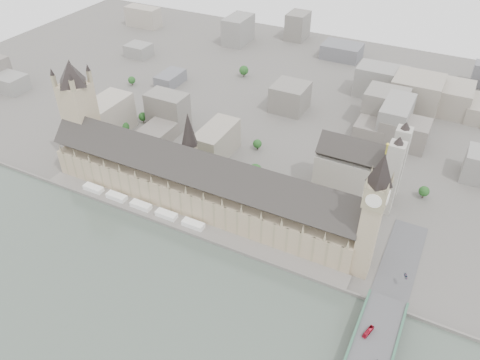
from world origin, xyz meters
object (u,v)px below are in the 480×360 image
at_px(elizabeth_tower, 373,209).
at_px(red_bus_north, 368,332).
at_px(palace_of_westminster, 199,183).
at_px(car_approach, 406,276).
at_px(victoria_tower, 79,110).
at_px(westminster_abbey, 360,169).

distance_m(elizabeth_tower, red_bus_north, 74.47).
xyz_separation_m(palace_of_westminster, red_bus_north, (157.01, -66.73, -11.06)).
xyz_separation_m(elizabeth_tower, car_approach, (30.30, -0.20, -47.15)).
height_order(elizabeth_tower, victoria_tower, elizabeth_tower).
bearing_deg(red_bus_north, westminster_abbey, 124.28).
height_order(westminster_abbey, red_bus_north, westminster_abbey).
xyz_separation_m(palace_of_westminster, car_approach, (168.30, -11.90, -11.77)).
distance_m(victoria_tower, car_approach, 294.22).
height_order(elizabeth_tower, westminster_abbey, elizabeth_tower).
bearing_deg(victoria_tower, car_approach, -3.59).
bearing_deg(westminster_abbey, red_bus_north, -72.02).
height_order(victoria_tower, red_bus_north, victoria_tower).
bearing_deg(victoria_tower, red_bus_north, -14.67).
relative_size(palace_of_westminster, westminster_abbey, 3.90).
bearing_deg(palace_of_westminster, elizabeth_tower, -4.85).
relative_size(palace_of_westminster, elizabeth_tower, 2.47).
bearing_deg(red_bus_north, elizabeth_tower, 125.37).
bearing_deg(car_approach, red_bus_north, -124.88).
bearing_deg(victoria_tower, elizabeth_tower, -3.96).
distance_m(red_bus_north, car_approach, 55.98).
bearing_deg(westminster_abbey, car_approach, -56.66).
height_order(victoria_tower, car_approach, victoria_tower).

